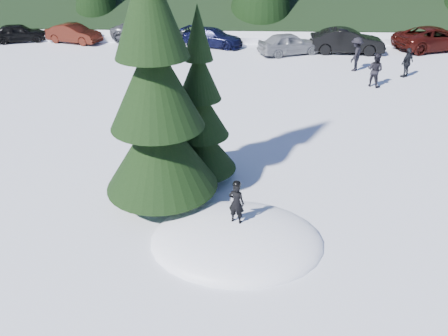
{
  "coord_description": "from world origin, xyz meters",
  "views": [
    {
      "loc": [
        0.08,
        -8.99,
        7.1
      ],
      "look_at": [
        -0.42,
        1.91,
        1.1
      ],
      "focal_mm": 35.0,
      "sensor_mm": 36.0,
      "label": 1
    }
  ],
  "objects_px": {
    "spruce_tall": "(156,94)",
    "adult_1": "(407,63)",
    "car_2": "(148,31)",
    "car_3": "(213,37)",
    "car_1": "(74,34)",
    "car_5": "(347,41)",
    "child_skier": "(236,203)",
    "adult_2": "(356,54)",
    "car_4": "(289,44)",
    "adult_0": "(375,70)",
    "spruce_short": "(200,118)",
    "car_0": "(19,33)",
    "car_6": "(435,38)"
  },
  "relations": [
    {
      "from": "child_skier",
      "to": "car_3",
      "type": "height_order",
      "value": "child_skier"
    },
    {
      "from": "car_1",
      "to": "car_5",
      "type": "xyz_separation_m",
      "value": [
        18.54,
        -2.01,
        0.12
      ]
    },
    {
      "from": "adult_1",
      "to": "car_6",
      "type": "height_order",
      "value": "adult_1"
    },
    {
      "from": "spruce_short",
      "to": "child_skier",
      "type": "distance_m",
      "value": 3.39
    },
    {
      "from": "car_2",
      "to": "car_3",
      "type": "xyz_separation_m",
      "value": [
        4.67,
        -1.3,
        -0.1
      ]
    },
    {
      "from": "adult_1",
      "to": "adult_2",
      "type": "height_order",
      "value": "adult_2"
    },
    {
      "from": "adult_1",
      "to": "child_skier",
      "type": "bearing_deg",
      "value": 21.33
    },
    {
      "from": "car_2",
      "to": "car_4",
      "type": "relative_size",
      "value": 1.28
    },
    {
      "from": "adult_0",
      "to": "car_1",
      "type": "relative_size",
      "value": 0.43
    },
    {
      "from": "car_1",
      "to": "car_5",
      "type": "relative_size",
      "value": 0.84
    },
    {
      "from": "spruce_short",
      "to": "car_2",
      "type": "xyz_separation_m",
      "value": [
        -5.55,
        19.28,
        -1.39
      ]
    },
    {
      "from": "adult_2",
      "to": "car_2",
      "type": "relative_size",
      "value": 0.36
    },
    {
      "from": "spruce_tall",
      "to": "car_0",
      "type": "relative_size",
      "value": 2.3
    },
    {
      "from": "spruce_tall",
      "to": "car_1",
      "type": "height_order",
      "value": "spruce_tall"
    },
    {
      "from": "spruce_tall",
      "to": "child_skier",
      "type": "bearing_deg",
      "value": -36.47
    },
    {
      "from": "adult_0",
      "to": "car_0",
      "type": "distance_m",
      "value": 24.28
    },
    {
      "from": "adult_1",
      "to": "car_0",
      "type": "bearing_deg",
      "value": -53.53
    },
    {
      "from": "adult_0",
      "to": "car_2",
      "type": "xyz_separation_m",
      "value": [
        -13.44,
        9.5,
        -0.12
      ]
    },
    {
      "from": "adult_2",
      "to": "car_3",
      "type": "xyz_separation_m",
      "value": [
        -8.4,
        5.4,
        -0.31
      ]
    },
    {
      "from": "spruce_tall",
      "to": "spruce_short",
      "type": "distance_m",
      "value": 2.11
    },
    {
      "from": "spruce_short",
      "to": "car_2",
      "type": "relative_size",
      "value": 1.04
    },
    {
      "from": "car_6",
      "to": "spruce_short",
      "type": "bearing_deg",
      "value": 123.53
    },
    {
      "from": "child_skier",
      "to": "car_1",
      "type": "xyz_separation_m",
      "value": [
        -11.86,
        21.61,
        -0.4
      ]
    },
    {
      "from": "spruce_tall",
      "to": "adult_0",
      "type": "distance_m",
      "value": 14.5
    },
    {
      "from": "spruce_tall",
      "to": "adult_1",
      "type": "relative_size",
      "value": 5.47
    },
    {
      "from": "adult_0",
      "to": "car_4",
      "type": "distance_m",
      "value": 7.33
    },
    {
      "from": "adult_2",
      "to": "car_0",
      "type": "height_order",
      "value": "adult_2"
    },
    {
      "from": "car_5",
      "to": "car_4",
      "type": "bearing_deg",
      "value": 100.9
    },
    {
      "from": "car_4",
      "to": "car_0",
      "type": "bearing_deg",
      "value": 59.35
    },
    {
      "from": "spruce_tall",
      "to": "car_0",
      "type": "xyz_separation_m",
      "value": [
        -13.67,
        20.12,
        -2.68
      ]
    },
    {
      "from": "child_skier",
      "to": "car_3",
      "type": "bearing_deg",
      "value": -64.43
    },
    {
      "from": "adult_2",
      "to": "car_4",
      "type": "bearing_deg",
      "value": -107.31
    },
    {
      "from": "adult_2",
      "to": "car_3",
      "type": "distance_m",
      "value": 9.99
    },
    {
      "from": "adult_0",
      "to": "car_0",
      "type": "bearing_deg",
      "value": 18.68
    },
    {
      "from": "spruce_tall",
      "to": "adult_1",
      "type": "distance_m",
      "value": 17.13
    },
    {
      "from": "car_4",
      "to": "car_2",
      "type": "bearing_deg",
      "value": 49.02
    },
    {
      "from": "child_skier",
      "to": "car_2",
      "type": "xyz_separation_m",
      "value": [
        -6.71,
        22.28,
        -0.33
      ]
    },
    {
      "from": "child_skier",
      "to": "car_4",
      "type": "relative_size",
      "value": 0.28
    },
    {
      "from": "car_4",
      "to": "car_6",
      "type": "bearing_deg",
      "value": -102.95
    },
    {
      "from": "car_4",
      "to": "car_5",
      "type": "xyz_separation_m",
      "value": [
        3.72,
        0.52,
        0.08
      ]
    },
    {
      "from": "spruce_short",
      "to": "car_0",
      "type": "height_order",
      "value": "spruce_short"
    },
    {
      "from": "spruce_tall",
      "to": "adult_1",
      "type": "bearing_deg",
      "value": 49.37
    },
    {
      "from": "child_skier",
      "to": "car_6",
      "type": "relative_size",
      "value": 0.21
    },
    {
      "from": "child_skier",
      "to": "car_0",
      "type": "height_order",
      "value": "child_skier"
    },
    {
      "from": "spruce_short",
      "to": "car_1",
      "type": "xyz_separation_m",
      "value": [
        -10.69,
        18.6,
        -1.46
      ]
    },
    {
      "from": "car_1",
      "to": "car_4",
      "type": "xyz_separation_m",
      "value": [
        14.82,
        -2.53,
        0.04
      ]
    },
    {
      "from": "car_4",
      "to": "car_6",
      "type": "distance_m",
      "value": 9.82
    },
    {
      "from": "car_4",
      "to": "adult_1",
      "type": "bearing_deg",
      "value": -150.67
    },
    {
      "from": "spruce_tall",
      "to": "car_5",
      "type": "xyz_separation_m",
      "value": [
        8.86,
        18.0,
        -2.55
      ]
    },
    {
      "from": "spruce_tall",
      "to": "car_2",
      "type": "xyz_separation_m",
      "value": [
        -4.55,
        20.68,
        -2.6
      ]
    }
  ]
}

